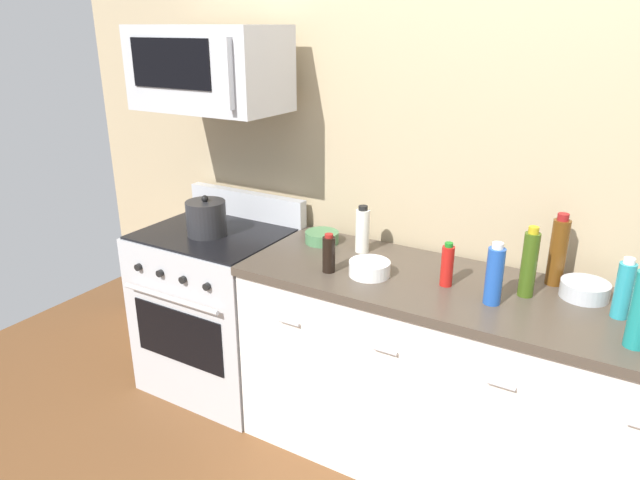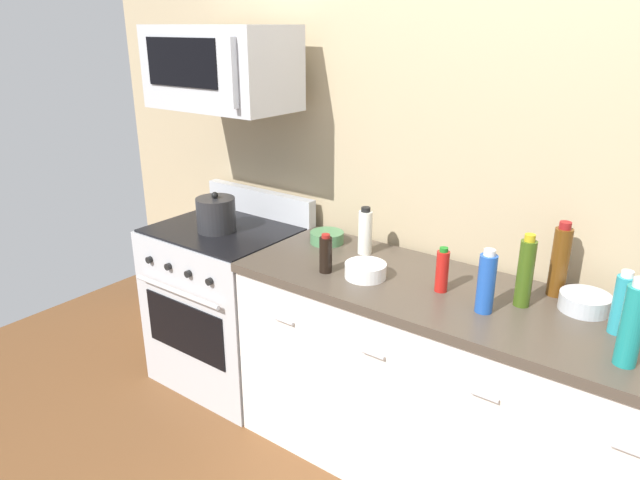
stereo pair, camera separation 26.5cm
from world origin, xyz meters
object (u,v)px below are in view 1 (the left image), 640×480
bottle_hot_sauce_red (447,265)px  bottle_wine_amber (558,251)px  bottle_soy_sauce_dark (329,254)px  bowl_green_glaze (322,237)px  bottle_olive_oil (529,263)px  bottle_dish_soap (624,289)px  microwave (209,68)px  bowl_white_ceramic (370,268)px  bottle_soda_blue (494,275)px  stockpot (206,218)px  bowl_steel_prep (585,289)px  bottle_vinegar_white (362,230)px  range_oven (219,308)px

bottle_hot_sauce_red → bottle_wine_amber: bearing=32.4°
bottle_soy_sauce_dark → bowl_green_glaze: (-0.21, 0.30, -0.05)m
bottle_soy_sauce_dark → bottle_olive_oil: bearing=13.7°
bottle_soy_sauce_dark → bottle_dish_soap: size_ratio=0.74×
microwave → bottle_olive_oil: microwave is taller
bowl_white_ceramic → bottle_soda_blue: bearing=0.3°
bottle_dish_soap → stockpot: size_ratio=1.12×
bottle_dish_soap → bowl_green_glaze: (-1.36, 0.11, -0.08)m
bowl_steel_prep → stockpot: stockpot is taller
microwave → stockpot: (-0.00, -0.10, -0.74)m
stockpot → bowl_steel_prep: bearing=6.6°
microwave → bottle_vinegar_white: 1.08m
bottle_wine_amber → bottle_vinegar_white: (-0.87, -0.08, -0.04)m
bottle_vinegar_white → stockpot: size_ratio=1.08×
bottle_wine_amber → bowl_green_glaze: bearing=-176.1°
microwave → bowl_steel_prep: microwave is taller
bottle_olive_oil → stockpot: bearing=-176.2°
bottle_wine_amber → stockpot: 1.69m
bottle_wine_amber → bowl_steel_prep: (0.13, -0.07, -0.11)m
microwave → bottle_hot_sauce_red: size_ratio=3.90×
bottle_soy_sauce_dark → stockpot: 0.79m
bottle_dish_soap → bottle_soy_sauce_dark: bearing=-170.7°
bottle_vinegar_white → bottle_soy_sauce_dark: bearing=-93.4°
range_oven → microwave: (0.00, 0.04, 1.28)m
bottle_dish_soap → bottle_vinegar_white: (-1.13, 0.11, -0.00)m
bottle_soda_blue → bowl_white_ceramic: bottle_soda_blue is taller
bowl_green_glaze → bottle_soda_blue: bearing=-14.7°
bottle_vinegar_white → bowl_green_glaze: bottle_vinegar_white is taller
bottle_hot_sauce_red → bowl_white_ceramic: bottle_hot_sauce_red is taller
bottle_olive_oil → bottle_vinegar_white: (-0.79, 0.10, -0.03)m
bottle_wine_amber → bowl_steel_prep: 0.19m
range_oven → bottle_soy_sauce_dark: 0.96m
bowl_white_ceramic → bottle_wine_amber: bearing=24.1°
bottle_hot_sauce_red → stockpot: 1.28m
bottle_wine_amber → bowl_steel_prep: bottle_wine_amber is taller
stockpot → bottle_vinegar_white: bearing=14.3°
microwave → bottle_dish_soap: 2.06m
bottle_olive_oil → bowl_white_ceramic: (-0.63, -0.14, -0.11)m
bowl_green_glaze → bottle_dish_soap: bearing=-4.6°
bottle_wine_amber → bottle_olive_oil: bottle_wine_amber is taller
bottle_wine_amber → bowl_green_glaze: bottle_wine_amber is taller
range_oven → bottle_dish_soap: size_ratio=4.48×
bottle_soy_sauce_dark → stockpot: (-0.78, 0.09, 0.01)m
range_oven → bottle_dish_soap: 2.01m
microwave → bottle_dish_soap: size_ratio=3.12×
bottle_soy_sauce_dark → microwave: bearing=166.5°
bottle_hot_sauce_red → bowl_steel_prep: (0.52, 0.17, -0.06)m
bottle_soda_blue → bowl_green_glaze: 0.95m
microwave → stockpot: microwave is taller
bowl_green_glaze → stockpot: bearing=-160.0°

